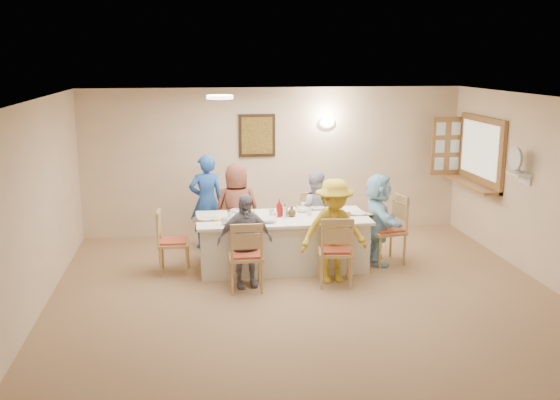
{
  "coord_description": "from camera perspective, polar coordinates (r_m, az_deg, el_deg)",
  "views": [
    {
      "loc": [
        -1.39,
        -6.97,
        3.0
      ],
      "look_at": [
        -0.2,
        1.4,
        1.05
      ],
      "focal_mm": 40.0,
      "sensor_mm": 36.0,
      "label": 1
    }
  ],
  "objects": [
    {
      "name": "chair_back_right",
      "position": [
        9.87,
        2.99,
        -2.03
      ],
      "size": [
        0.49,
        0.49,
        0.89
      ],
      "primitive_type": null,
      "rotation": [
        0.0,
        0.0,
        -0.15
      ],
      "color": "tan",
      "rests_on": "ground"
    },
    {
      "name": "chair_front_right",
      "position": [
        8.36,
        5.1,
        -4.55
      ],
      "size": [
        0.53,
        0.53,
        0.98
      ],
      "primitive_type": null,
      "rotation": [
        0.0,
        0.0,
        3.0
      ],
      "color": "tan",
      "rests_on": "ground"
    },
    {
      "name": "placemat_re",
      "position": [
        9.15,
        7.17,
        -1.26
      ],
      "size": [
        0.33,
        0.25,
        0.01
      ],
      "primitive_type": "cube",
      "color": "#472B19",
      "rests_on": "dining_table"
    },
    {
      "name": "placemat_le",
      "position": [
        8.84,
        -6.86,
        -1.76
      ],
      "size": [
        0.35,
        0.26,
        0.01
      ],
      "primitive_type": "cube",
      "color": "#472B19",
      "rests_on": "dining_table"
    },
    {
      "name": "diner_back_left",
      "position": [
        9.53,
        -3.95,
        -0.89
      ],
      "size": [
        0.78,
        0.58,
        1.44
      ],
      "primitive_type": "imported",
      "rotation": [
        0.0,
        0.0,
        3.23
      ],
      "color": "brown",
      "rests_on": "ground"
    },
    {
      "name": "condiment_brown",
      "position": [
        8.97,
        0.44,
        -0.89
      ],
      "size": [
        0.1,
        0.1,
        0.18
      ],
      "primitive_type": "imported",
      "rotation": [
        0.0,
        0.0,
        -0.11
      ],
      "color": "#463012",
      "rests_on": "dining_table"
    },
    {
      "name": "napkin_re",
      "position": [
        9.15,
        8.34,
        -1.25
      ],
      "size": [
        0.14,
        0.14,
        0.01
      ],
      "primitive_type": "cube",
      "color": "gold",
      "rests_on": "dining_table"
    },
    {
      "name": "diner_front_right",
      "position": [
        8.41,
        4.95,
        -2.85
      ],
      "size": [
        1.02,
        0.7,
        1.42
      ],
      "primitive_type": "imported",
      "rotation": [
        0.0,
        0.0,
        0.09
      ],
      "color": "gold",
      "rests_on": "ground"
    },
    {
      "name": "teacup_a",
      "position": [
        8.53,
        -4.98,
        -1.94
      ],
      "size": [
        0.2,
        0.2,
        0.1
      ],
      "primitive_type": "imported",
      "rotation": [
        0.0,
        0.0,
        -0.34
      ],
      "color": "white",
      "rests_on": "dining_table"
    },
    {
      "name": "chair_front_left",
      "position": [
        8.18,
        -3.15,
        -5.0
      ],
      "size": [
        0.46,
        0.46,
        0.95
      ],
      "primitive_type": null,
      "rotation": [
        0.0,
        0.0,
        3.13
      ],
      "color": "tan",
      "rests_on": "ground"
    },
    {
      "name": "placemat_bl",
      "position": [
        9.27,
        -3.83,
        -1.01
      ],
      "size": [
        0.32,
        0.24,
        0.01
      ],
      "primitive_type": "cube",
      "color": "#472B19",
      "rests_on": "dining_table"
    },
    {
      "name": "napkin_bl",
      "position": [
        9.23,
        -2.69,
        -1.0
      ],
      "size": [
        0.13,
        0.13,
        0.01
      ],
      "primitive_type": "cube",
      "color": "gold",
      "rests_on": "dining_table"
    },
    {
      "name": "dining_table",
      "position": [
        9.03,
        0.22,
        -3.88
      ],
      "size": [
        2.45,
        1.04,
        0.76
      ],
      "primitive_type": "cube",
      "color": "white",
      "rests_on": "ground"
    },
    {
      "name": "shutter_door",
      "position": [
        11.12,
        15.01,
        4.79
      ],
      "size": [
        0.55,
        0.04,
        1.0
      ],
      "primitive_type": "cube",
      "color": "olive",
      "rests_on": "room_walls"
    },
    {
      "name": "serving_hatch",
      "position": [
        10.55,
        17.91,
        4.18
      ],
      "size": [
        0.06,
        1.5,
        1.15
      ],
      "primitive_type": "cube",
      "color": "olive",
      "rests_on": "room_walls"
    },
    {
      "name": "napkin_fr",
      "position": [
        8.63,
        5.81,
        -2.06
      ],
      "size": [
        0.14,
        0.14,
        0.01
      ],
      "primitive_type": "cube",
      "color": "gold",
      "rests_on": "dining_table"
    },
    {
      "name": "wall_picture",
      "position": [
        10.57,
        -2.12,
        5.91
      ],
      "size": [
        0.62,
        0.05,
        0.72
      ],
      "color": "black",
      "rests_on": "room_walls"
    },
    {
      "name": "placemat_fl",
      "position": [
        8.46,
        -3.4,
        -2.37
      ],
      "size": [
        0.35,
        0.26,
        0.01
      ],
      "primitive_type": "cube",
      "color": "#472B19",
      "rests_on": "dining_table"
    },
    {
      "name": "napkin_le",
      "position": [
        8.8,
        -5.68,
        -1.76
      ],
      "size": [
        0.14,
        0.14,
        0.01
      ],
      "primitive_type": "cube",
      "color": "gold",
      "rests_on": "dining_table"
    },
    {
      "name": "chair_left_end",
      "position": [
        8.93,
        -9.7,
        -3.74
      ],
      "size": [
        0.46,
        0.46,
        0.92
      ],
      "primitive_type": null,
      "rotation": [
        0.0,
        0.0,
        1.52
      ],
      "color": "tan",
      "rests_on": "ground"
    },
    {
      "name": "diner_front_left",
      "position": [
        8.25,
        -3.23,
        -3.72
      ],
      "size": [
        0.83,
        0.52,
        1.26
      ],
      "primitive_type": "imported",
      "rotation": [
        0.0,
        0.0,
        0.14
      ],
      "color": "gray",
      "rests_on": "ground"
    },
    {
      "name": "condiment_ketchup",
      "position": [
        8.91,
        -0.07,
        -0.73
      ],
      "size": [
        0.16,
        0.16,
        0.25
      ],
      "primitive_type": "imported",
      "rotation": [
        0.0,
        0.0,
        -0.35
      ],
      "color": "#A30E0E",
      "rests_on": "dining_table"
    },
    {
      "name": "plate_br",
      "position": [
        9.43,
        3.46,
        -0.7
      ],
      "size": [
        0.23,
        0.23,
        0.01
      ],
      "primitive_type": "cylinder",
      "color": "white",
      "rests_on": "dining_table"
    },
    {
      "name": "chair_right_end",
      "position": [
        9.34,
        9.68,
        -2.65
      ],
      "size": [
        0.58,
        0.58,
        1.03
      ],
      "primitive_type": null,
      "rotation": [
        0.0,
        0.0,
        -1.37
      ],
      "color": "tan",
      "rests_on": "ground"
    },
    {
      "name": "drinking_glass",
      "position": [
        8.94,
        -0.78,
        -1.15
      ],
      "size": [
        0.07,
        0.07,
        0.1
      ],
      "primitive_type": "cylinder",
      "color": "silver",
      "rests_on": "dining_table"
    },
    {
      "name": "hatch_sill",
      "position": [
        10.58,
        17.13,
        1.37
      ],
      "size": [
        0.3,
        1.5,
        0.05
      ],
      "primitive_type": "cube",
      "color": "olive",
      "rests_on": "room_walls"
    },
    {
      "name": "bowl_b",
      "position": [
        9.22,
        2.04,
        -0.9
      ],
      "size": [
        0.24,
        0.24,
        0.06
      ],
      "primitive_type": "imported",
      "rotation": [
        0.0,
        0.0,
        -0.14
      ],
      "color": "white",
      "rests_on": "dining_table"
    },
    {
      "name": "plate_le",
      "position": [
        8.84,
        -6.86,
        -1.7
      ],
      "size": [
        0.23,
        0.23,
        0.01
      ],
      "primitive_type": "cylinder",
      "color": "white",
      "rests_on": "dining_table"
    },
    {
      "name": "plate_fl",
      "position": [
        8.46,
        -3.4,
        -2.3
      ],
      "size": [
        0.23,
        0.23,
        0.01
      ],
      "primitive_type": "cylinder",
      "color": "white",
      "rests_on": "dining_table"
    },
    {
      "name": "placemat_fr",
      "position": [
        8.64,
        4.57,
        -2.07
      ],
      "size": [
        0.38,
        0.28,
        0.01
      ],
      "primitive_type": "cube",
      "color": "#472B19",
      "rests_on": "dining_table"
    },
    {
      "name": "plate_re",
      "position": [
        9.15,
        7.17,
        -1.2
      ],
      "size": [
        0.23,
        0.23,
        0.01
      ],
      "primitive_type": "cylinder",
      "color": "white",
      "rests_on": "dining_table"
    },
    {
      "name": "napkin_fl",
      "position": [
        8.43,
        -2.15,
        -2.37
      ],
      "size": [
        0.14,
        0.14,
        0.01
      ],
      "primitive_type": "cube",
      "color": "gold",
      "rests_on": "dining_table"
    },
    {
      "name": "plate_bl",
      "position": [
        9.27,
        -3.83,
        -0.95
      ],
      "size": [
        0.25,
        0.25,
        0.02
      ],
      "primitive_type": "cylinder",
      "color": "white",
      "rests_on": "dining_table"
    },
    {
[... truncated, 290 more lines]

